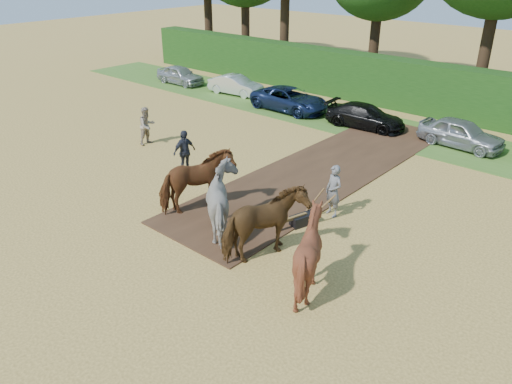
{
  "coord_description": "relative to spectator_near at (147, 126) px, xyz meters",
  "views": [
    {
      "loc": [
        12.89,
        -10.66,
        8.93
      ],
      "look_at": [
        2.59,
        1.06,
        1.4
      ],
      "focal_mm": 35.0,
      "sensor_mm": 36.0,
      "label": 1
    }
  ],
  "objects": [
    {
      "name": "spectator_near",
      "position": [
        0.0,
        0.0,
        0.0
      ],
      "size": [
        0.76,
        0.96,
        1.93
      ],
      "primitive_type": "imported",
      "rotation": [
        0.0,
        0.0,
        1.6
      ],
      "color": "#B9A792",
      "rests_on": "ground"
    },
    {
      "name": "grass_verge",
      "position": [
        7.28,
        10.09,
        -0.95
      ],
      "size": [
        50.0,
        5.0,
        0.03
      ],
      "primitive_type": "cube",
      "color": "#38601E",
      "rests_on": "ground"
    },
    {
      "name": "plough_team",
      "position": [
        10.41,
        -3.86,
        0.21
      ],
      "size": [
        8.23,
        5.89,
        2.38
      ],
      "color": "brown",
      "rests_on": "ground"
    },
    {
      "name": "ground",
      "position": [
        7.28,
        -3.91,
        -0.96
      ],
      "size": [
        120.0,
        120.0,
        0.0
      ],
      "primitive_type": "plane",
      "color": "gold",
      "rests_on": "ground"
    },
    {
      "name": "earth_strip",
      "position": [
        8.78,
        3.09,
        -0.94
      ],
      "size": [
        4.5,
        17.0,
        0.05
      ],
      "primitive_type": "cube",
      "color": "#472D1C",
      "rests_on": "ground"
    },
    {
      "name": "spectator_far",
      "position": [
        4.25,
        -1.23,
        0.02
      ],
      "size": [
        0.56,
        1.19,
        1.97
      ],
      "primitive_type": "imported",
      "rotation": [
        0.0,
        0.0,
        1.5
      ],
      "color": "#252831",
      "rests_on": "ground"
    },
    {
      "name": "hedgerow",
      "position": [
        7.28,
        14.59,
        0.54
      ],
      "size": [
        46.0,
        1.6,
        3.0
      ],
      "primitive_type": "cube",
      "color": "#14380F",
      "rests_on": "ground"
    },
    {
      "name": "parked_cars",
      "position": [
        8.98,
        10.03,
        -0.26
      ],
      "size": [
        36.0,
        3.93,
        1.48
      ],
      "color": "#A3A6AA",
      "rests_on": "ground"
    }
  ]
}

